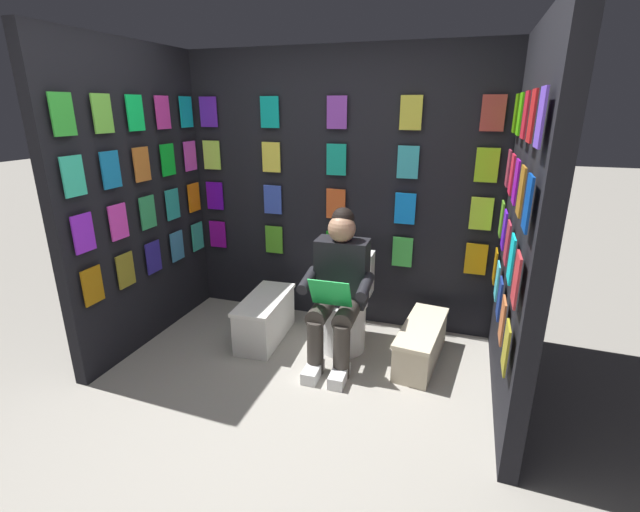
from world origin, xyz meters
name	(u,v)px	position (x,y,z in m)	size (l,w,h in m)	color
ground_plane	(262,427)	(0.00, 0.00, 0.00)	(30.00, 30.00, 0.00)	#9E998E
display_wall_back	(339,191)	(0.00, -1.69, 1.19)	(2.86, 0.14, 2.38)	black
display_wall_left	(524,229)	(-1.43, -0.82, 1.19)	(0.14, 1.64, 2.38)	black
display_wall_right	(138,200)	(1.43, -0.82, 1.19)	(0.14, 1.64, 2.38)	black
toilet	(345,308)	(-0.21, -1.17, 0.33)	(0.41, 0.56, 0.77)	white
person_reading	(338,287)	(-0.22, -0.94, 0.60)	(0.53, 0.69, 1.19)	black
comic_longbox_near	(421,343)	(-0.85, -1.08, 0.16)	(0.36, 0.82, 0.31)	beige
comic_longbox_far	(265,318)	(0.45, -1.04, 0.19)	(0.35, 0.75, 0.38)	white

